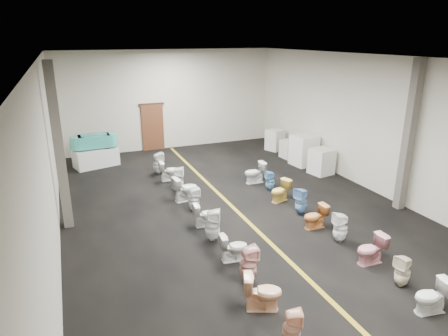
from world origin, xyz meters
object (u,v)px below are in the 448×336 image
Objects in this scene: appliance_crate_b at (304,150)px; toilet_right_3 at (371,250)px; toilet_right_2 at (403,271)px; toilet_right_8 at (270,181)px; bathtub at (94,141)px; toilet_left_2 at (263,292)px; toilet_left_10 at (169,171)px; toilet_right_7 at (280,191)px; toilet_left_4 at (234,247)px; toilet_left_5 at (212,225)px; toilet_right_9 at (255,173)px; toilet_left_1 at (292,328)px; display_table at (96,157)px; appliance_crate_d at (275,140)px; toilet_right_6 at (301,201)px; toilet_left_8 at (185,189)px; toilet_left_11 at (158,163)px; toilet_right_4 at (340,227)px; toilet_left_3 at (248,264)px; toilet_left_9 at (178,179)px; appliance_crate_a at (321,162)px; appliance_crate_c at (290,149)px; toilet_left_6 at (205,215)px; toilet_right_1 at (432,297)px; toilet_left_7 at (194,199)px; toilet_right_5 at (315,217)px.

toilet_right_3 is at bearing -111.01° from appliance_crate_b.
toilet_right_8 is at bearing 168.42° from toilet_right_2.
toilet_left_2 is (2.14, -10.54, -0.69)m from bathtub.
toilet_left_10 is 4.28m from toilet_right_7.
toilet_left_5 is (-0.12, 1.09, 0.09)m from toilet_left_4.
toilet_left_1 is at bearing -20.01° from toilet_right_9.
toilet_right_8 is at bearing -43.61° from display_table.
appliance_crate_d is 1.16× the size of toilet_right_6.
toilet_right_8 is at bearing -179.79° from toilet_right_3.
toilet_left_5 is 1.25× the size of toilet_right_8.
appliance_crate_d is at bearing -59.57° from toilet_left_8.
toilet_left_11 is at bearing 24.01° from toilet_left_5.
toilet_left_2 is 0.94× the size of toilet_right_4.
bathtub is 2.26× the size of toilet_left_3.
toilet_left_5 is 3.74m from toilet_left_9.
toilet_right_9 is (5.12, -4.16, -0.69)m from bathtub.
appliance_crate_a is 1.27× the size of appliance_crate_c.
toilet_right_2 is (2.89, -6.18, -0.05)m from toilet_left_8.
appliance_crate_c reaches higher than toilet_right_3.
toilet_right_2 is 1.04× the size of toilet_right_8.
bathtub is 8.48m from appliance_crate_b.
toilet_left_11 reaches higher than toilet_left_10.
toilet_left_2 is 6.67m from toilet_left_9.
toilet_right_3 is 0.90× the size of toilet_right_4.
toilet_left_6 is (-5.61, -6.17, -0.14)m from appliance_crate_d.
toilet_left_1 is 1.03× the size of toilet_left_6.
appliance_crate_d is 9.07m from toilet_left_5.
appliance_crate_b reaches higher than toilet_right_7.
appliance_crate_c is at bearing 172.85° from toilet_right_1.
toilet_left_5 reaches higher than toilet_left_7.
toilet_left_2 is 0.92× the size of toilet_left_8.
toilet_left_4 is 1.01× the size of toilet_right_5.
toilet_left_7 reaches higher than toilet_left_4.
toilet_right_3 is (3.10, -8.12, -0.06)m from toilet_left_11.
toilet_right_2 is 4.98m from toilet_right_7.
toilet_left_4 is at bearing -139.21° from toilet_right_2.
toilet_right_4 is 1.82m from toilet_right_6.
toilet_left_1 is at bearing -82.52° from bathtub.
appliance_crate_c is 5.80m from toilet_left_11.
toilet_right_5 is (2.87, -0.40, -0.09)m from toilet_left_5.
toilet_right_5 is 2.99m from toilet_right_8.
toilet_left_10 is 7.83m from toilet_right_3.
display_table reaches higher than toilet_right_2.
appliance_crate_d is 4.56m from toilet_right_9.
bathtub reaches higher than toilet_right_3.
appliance_crate_a is 1.33× the size of toilet_left_7.
appliance_crate_a is at bearing -90.73° from toilet_left_8.
toilet_left_11 is (-5.80, 2.31, -0.07)m from appliance_crate_a.
toilet_right_5 is at bearing 2.98° from toilet_right_8.
toilet_right_4 is at bearing 6.06° from toilet_right_8.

